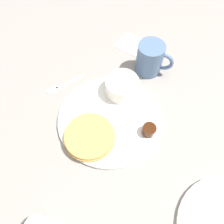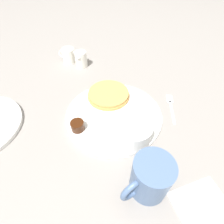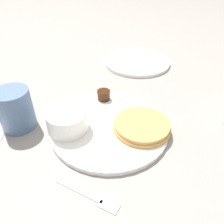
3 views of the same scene
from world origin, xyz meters
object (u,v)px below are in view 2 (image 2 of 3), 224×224
fork (171,105)px  coffee_mug (150,178)px  plate (114,115)px  creamer_pitcher_far (69,55)px  bowl (133,131)px  creamer_pitcher_near (81,59)px

fork → coffee_mug: bearing=-132.9°
plate → creamer_pitcher_far: bearing=101.6°
plate → coffee_mug: bearing=-90.4°
bowl → coffee_mug: size_ratio=0.83×
bowl → creamer_pitcher_far: 0.47m
coffee_mug → plate: bearing=89.6°
coffee_mug → creamer_pitcher_far: 0.59m
bowl → creamer_pitcher_far: bowl is taller
creamer_pitcher_near → creamer_pitcher_far: (-0.04, 0.05, -0.00)m
creamer_pitcher_far → fork: bearing=-54.9°
creamer_pitcher_near → fork: size_ratio=0.52×
bowl → fork: (0.17, 0.08, -0.04)m
creamer_pitcher_far → fork: (0.27, -0.38, -0.03)m
creamer_pitcher_near → creamer_pitcher_far: size_ratio=0.93×
bowl → creamer_pitcher_near: (-0.05, 0.41, -0.01)m
creamer_pitcher_near → fork: 0.40m
creamer_pitcher_far → fork: size_ratio=0.56×
creamer_pitcher_near → coffee_mug: bearing=-86.9°
plate → creamer_pitcher_far: size_ratio=4.17×
plate → creamer_pitcher_near: bearing=95.6°
coffee_mug → creamer_pitcher_near: (-0.03, 0.54, -0.02)m
bowl → creamer_pitcher_near: bearing=97.0°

